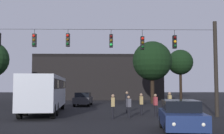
{
  "coord_description": "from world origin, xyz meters",
  "views": [
    {
      "loc": [
        1.34,
        -5.13,
        2.15
      ],
      "look_at": [
        1.81,
        19.38,
        3.9
      ],
      "focal_mm": 44.9,
      "sensor_mm": 36.0,
      "label": 1
    }
  ],
  "objects_px": {
    "pedestrian_crossing_left": "(141,103)",
    "pedestrian_crossing_right": "(155,104)",
    "pedestrian_trailing": "(127,101)",
    "pedestrian_far_side": "(113,105)",
    "pedestrian_near_bus": "(170,102)",
    "tree_left_silhouette": "(152,61)",
    "car_near_right": "(181,115)",
    "tree_right_far": "(180,62)",
    "city_bus": "(46,90)",
    "car_far_left": "(83,99)",
    "pedestrian_crossing_center": "(129,106)"
  },
  "relations": [
    {
      "from": "pedestrian_near_bus",
      "to": "pedestrian_far_side",
      "type": "relative_size",
      "value": 1.05
    },
    {
      "from": "pedestrian_crossing_right",
      "to": "pedestrian_crossing_left",
      "type": "bearing_deg",
      "value": 135.78
    },
    {
      "from": "pedestrian_crossing_right",
      "to": "pedestrian_far_side",
      "type": "xyz_separation_m",
      "value": [
        -3.14,
        -1.38,
        0.01
      ]
    },
    {
      "from": "car_near_right",
      "to": "pedestrian_crossing_center",
      "type": "distance_m",
      "value": 6.44
    },
    {
      "from": "city_bus",
      "to": "pedestrian_crossing_center",
      "type": "height_order",
      "value": "city_bus"
    },
    {
      "from": "car_far_left",
      "to": "tree_right_far",
      "type": "distance_m",
      "value": 24.42
    },
    {
      "from": "pedestrian_trailing",
      "to": "pedestrian_far_side",
      "type": "relative_size",
      "value": 1.07
    },
    {
      "from": "car_far_left",
      "to": "pedestrian_far_side",
      "type": "relative_size",
      "value": 2.66
    },
    {
      "from": "car_far_left",
      "to": "pedestrian_near_bus",
      "type": "height_order",
      "value": "pedestrian_near_bus"
    },
    {
      "from": "car_far_left",
      "to": "pedestrian_trailing",
      "type": "height_order",
      "value": "pedestrian_trailing"
    },
    {
      "from": "pedestrian_crossing_left",
      "to": "tree_right_far",
      "type": "distance_m",
      "value": 30.74
    },
    {
      "from": "car_far_left",
      "to": "pedestrian_crossing_right",
      "type": "bearing_deg",
      "value": -61.68
    },
    {
      "from": "tree_left_silhouette",
      "to": "car_near_right",
      "type": "bearing_deg",
      "value": -96.07
    },
    {
      "from": "city_bus",
      "to": "tree_right_far",
      "type": "relative_size",
      "value": 1.26
    },
    {
      "from": "pedestrian_crossing_left",
      "to": "pedestrian_crossing_center",
      "type": "height_order",
      "value": "pedestrian_crossing_left"
    },
    {
      "from": "pedestrian_near_bus",
      "to": "car_near_right",
      "type": "bearing_deg",
      "value": -99.38
    },
    {
      "from": "pedestrian_crossing_left",
      "to": "pedestrian_crossing_right",
      "type": "bearing_deg",
      "value": -44.22
    },
    {
      "from": "pedestrian_crossing_left",
      "to": "pedestrian_far_side",
      "type": "bearing_deg",
      "value": -134.08
    },
    {
      "from": "pedestrian_crossing_left",
      "to": "pedestrian_crossing_center",
      "type": "relative_size",
      "value": 1.08
    },
    {
      "from": "pedestrian_crossing_left",
      "to": "pedestrian_crossing_right",
      "type": "height_order",
      "value": "pedestrian_crossing_left"
    },
    {
      "from": "pedestrian_crossing_left",
      "to": "pedestrian_crossing_center",
      "type": "distance_m",
      "value": 2.25
    },
    {
      "from": "pedestrian_crossing_right",
      "to": "tree_left_silhouette",
      "type": "distance_m",
      "value": 16.86
    },
    {
      "from": "pedestrian_crossing_center",
      "to": "pedestrian_far_side",
      "type": "distance_m",
      "value": 1.15
    },
    {
      "from": "city_bus",
      "to": "tree_left_silhouette",
      "type": "relative_size",
      "value": 1.37
    },
    {
      "from": "city_bus",
      "to": "pedestrian_trailing",
      "type": "distance_m",
      "value": 6.8
    },
    {
      "from": "car_far_left",
      "to": "pedestrian_crossing_left",
      "type": "distance_m",
      "value": 11.94
    },
    {
      "from": "pedestrian_crossing_left",
      "to": "car_far_left",
      "type": "bearing_deg",
      "value": 116.46
    },
    {
      "from": "pedestrian_crossing_right",
      "to": "tree_left_silhouette",
      "type": "height_order",
      "value": "tree_left_silhouette"
    },
    {
      "from": "pedestrian_near_bus",
      "to": "tree_left_silhouette",
      "type": "xyz_separation_m",
      "value": [
        1.04,
        14.59,
        4.56
      ]
    },
    {
      "from": "city_bus",
      "to": "pedestrian_trailing",
      "type": "xyz_separation_m",
      "value": [
        6.74,
        0.24,
        -0.85
      ]
    },
    {
      "from": "pedestrian_trailing",
      "to": "tree_right_far",
      "type": "height_order",
      "value": "tree_right_far"
    },
    {
      "from": "pedestrian_crossing_left",
      "to": "pedestrian_near_bus",
      "type": "height_order",
      "value": "pedestrian_near_bus"
    },
    {
      "from": "city_bus",
      "to": "pedestrian_crossing_left",
      "type": "bearing_deg",
      "value": -13.39
    },
    {
      "from": "pedestrian_crossing_center",
      "to": "pedestrian_near_bus",
      "type": "relative_size",
      "value": 0.88
    },
    {
      "from": "pedestrian_near_bus",
      "to": "pedestrian_far_side",
      "type": "xyz_separation_m",
      "value": [
        -4.51,
        -2.83,
        -0.06
      ]
    },
    {
      "from": "car_near_right",
      "to": "pedestrian_crossing_left",
      "type": "height_order",
      "value": "pedestrian_crossing_left"
    },
    {
      "from": "car_far_left",
      "to": "pedestrian_far_side",
      "type": "xyz_separation_m",
      "value": [
        3.11,
        -12.97,
        0.14
      ]
    },
    {
      "from": "pedestrian_crossing_right",
      "to": "pedestrian_near_bus",
      "type": "height_order",
      "value": "pedestrian_near_bus"
    },
    {
      "from": "tree_right_far",
      "to": "pedestrian_crossing_right",
      "type": "bearing_deg",
      "value": -108.27
    },
    {
      "from": "tree_left_silhouette",
      "to": "pedestrian_crossing_right",
      "type": "bearing_deg",
      "value": -98.57
    },
    {
      "from": "pedestrian_trailing",
      "to": "pedestrian_far_side",
      "type": "bearing_deg",
      "value": -106.3
    },
    {
      "from": "pedestrian_crossing_left",
      "to": "car_near_right",
      "type": "bearing_deg",
      "value": -83.8
    },
    {
      "from": "pedestrian_crossing_left",
      "to": "pedestrian_near_bus",
      "type": "bearing_deg",
      "value": 13.33
    },
    {
      "from": "pedestrian_far_side",
      "to": "tree_right_far",
      "type": "bearing_deg",
      "value": 67.32
    },
    {
      "from": "car_near_right",
      "to": "tree_right_far",
      "type": "relative_size",
      "value": 0.51
    },
    {
      "from": "city_bus",
      "to": "car_near_right",
      "type": "xyz_separation_m",
      "value": [
        8.56,
        -9.91,
        -1.07
      ]
    },
    {
      "from": "car_far_left",
      "to": "pedestrian_crossing_center",
      "type": "distance_m",
      "value": 13.33
    },
    {
      "from": "pedestrian_near_bus",
      "to": "tree_right_far",
      "type": "height_order",
      "value": "tree_right_far"
    },
    {
      "from": "pedestrian_crossing_left",
      "to": "pedestrian_near_bus",
      "type": "distance_m",
      "value": 2.37
    },
    {
      "from": "car_far_left",
      "to": "tree_left_silhouette",
      "type": "distance_m",
      "value": 10.84
    }
  ]
}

